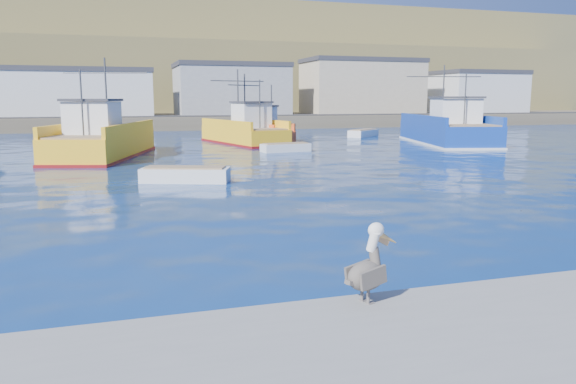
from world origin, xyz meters
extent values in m
plane|color=#061A51|center=(0.00, 0.00, 0.00)|extent=(260.00, 260.00, 0.00)
cube|color=brown|center=(0.00, 72.00, 0.80)|extent=(160.00, 30.00, 1.60)
cube|color=brown|center=(0.00, 98.00, 6.00)|extent=(180.00, 40.00, 14.00)
cube|color=brown|center=(0.00, 118.00, 11.00)|extent=(200.00, 40.00, 24.00)
cube|color=#2D2D2D|center=(0.00, 61.00, 1.65)|extent=(150.00, 5.00, 0.10)
cube|color=silver|center=(-10.00, 67.00, 4.35)|extent=(18.00, 11.00, 5.50)
cube|color=#333338|center=(-10.00, 67.00, 7.40)|extent=(18.36, 11.22, 0.60)
cube|color=gray|center=(10.00, 67.00, 4.85)|extent=(15.00, 10.00, 6.50)
cube|color=#333338|center=(10.00, 67.00, 8.40)|extent=(15.30, 10.20, 0.60)
cube|color=tan|center=(30.00, 67.00, 5.35)|extent=(17.00, 9.00, 7.50)
cube|color=#333338|center=(30.00, 67.00, 9.40)|extent=(17.34, 9.18, 0.60)
cube|color=silver|center=(50.00, 67.00, 4.60)|extent=(13.00, 10.00, 6.00)
cube|color=#333338|center=(50.00, 67.00, 7.90)|extent=(13.26, 10.20, 0.60)
cube|color=yellow|center=(-6.64, 27.84, 0.79)|extent=(7.30, 12.75, 1.57)
cube|color=yellow|center=(-4.82, 27.31, 1.92)|extent=(3.59, 11.45, 0.70)
cube|color=yellow|center=(-8.46, 28.38, 1.92)|extent=(3.59, 11.45, 0.70)
cube|color=maroon|center=(-6.64, 27.84, 0.05)|extent=(7.44, 13.01, 0.25)
cube|color=#8C7251|center=(-6.64, 27.84, 1.62)|extent=(6.85, 12.20, 0.10)
cube|color=white|center=(-7.15, 26.10, 2.67)|extent=(3.57, 3.70, 2.00)
cube|color=#333338|center=(-7.15, 26.10, 3.77)|extent=(3.86, 4.11, 0.15)
cylinder|color=#4C4C4C|center=(-6.30, 29.01, 4.07)|extent=(0.15, 0.15, 5.00)
cylinder|color=#4C4C4C|center=(-7.67, 24.36, 3.57)|extent=(0.12, 0.12, 4.00)
cylinder|color=#4C4C4C|center=(-6.30, 29.01, 5.57)|extent=(5.44, 1.68, 0.08)
cube|color=yellow|center=(4.83, 36.26, 0.68)|extent=(5.84, 11.01, 1.36)
cube|color=yellow|center=(6.49, 36.63, 1.71)|extent=(2.47, 10.06, 0.70)
cube|color=yellow|center=(3.17, 35.88, 1.71)|extent=(2.47, 10.06, 0.70)
cube|color=maroon|center=(4.83, 36.26, 0.05)|extent=(5.95, 11.23, 0.25)
cube|color=#8C7251|center=(4.83, 36.26, 1.41)|extent=(5.46, 10.54, 0.10)
cube|color=white|center=(5.18, 34.73, 2.46)|extent=(3.05, 3.11, 2.00)
cube|color=#333338|center=(5.18, 34.73, 3.56)|extent=(3.29, 3.46, 0.15)
cylinder|color=#4C4C4C|center=(4.60, 37.28, 3.86)|extent=(0.14, 0.14, 5.00)
cylinder|color=#4C4C4C|center=(5.52, 33.19, 3.36)|extent=(0.12, 0.12, 4.00)
cylinder|color=#4C4C4C|center=(4.60, 37.28, 5.36)|extent=(4.96, 1.19, 0.08)
cube|color=navy|center=(21.71, 31.09, 0.88)|extent=(7.90, 14.24, 1.75)
cube|color=navy|center=(23.86, 30.54, 2.10)|extent=(3.53, 12.88, 0.70)
cube|color=navy|center=(19.56, 31.63, 2.10)|extent=(3.53, 12.88, 0.70)
cube|color=silver|center=(21.71, 31.09, 0.05)|extent=(8.06, 14.52, 0.25)
cube|color=#8C7251|center=(21.71, 31.09, 1.80)|extent=(7.40, 13.62, 0.10)
cube|color=white|center=(21.21, 29.12, 2.85)|extent=(4.03, 4.08, 2.00)
cube|color=#333338|center=(21.21, 29.12, 3.95)|extent=(4.36, 4.53, 0.15)
cylinder|color=#4C4C4C|center=(22.04, 32.39, 4.25)|extent=(0.15, 0.15, 5.00)
cylinder|color=#4C4C4C|center=(20.71, 27.16, 3.75)|extent=(0.12, 0.12, 4.00)
cylinder|color=#4C4C4C|center=(22.04, 32.39, 5.75)|extent=(6.43, 1.71, 0.08)
cube|color=#E75422|center=(5.77, 37.21, 0.51)|extent=(6.80, 8.10, 1.01)
cube|color=#E75422|center=(6.91, 37.99, 1.36)|extent=(4.44, 6.43, 0.70)
cube|color=#E75422|center=(4.64, 36.44, 1.36)|extent=(4.44, 6.43, 0.70)
cube|color=#8C7251|center=(5.77, 37.21, 1.06)|extent=(6.43, 7.71, 0.10)
cube|color=white|center=(6.43, 36.24, 2.11)|extent=(2.79, 2.76, 2.00)
cube|color=#333338|center=(6.43, 36.24, 3.21)|extent=(3.04, 3.04, 0.15)
cylinder|color=#4C4C4C|center=(5.34, 37.86, 3.51)|extent=(0.17, 0.17, 5.00)
cylinder|color=#4C4C4C|center=(7.09, 35.28, 3.01)|extent=(0.14, 0.14, 4.00)
cylinder|color=#4C4C4C|center=(5.34, 37.86, 5.01)|extent=(3.44, 2.36, 0.08)
cube|color=silver|center=(-2.81, 14.69, 0.25)|extent=(4.29, 2.71, 0.81)
cube|color=#8C7251|center=(-2.81, 14.69, 0.69)|extent=(3.81, 2.29, 0.08)
cube|color=silver|center=(18.45, 41.13, 0.27)|extent=(4.21, 3.86, 0.85)
cube|color=#8C7251|center=(18.45, 41.13, 0.72)|extent=(3.68, 3.34, 0.08)
cube|color=silver|center=(6.08, 27.78, 0.23)|extent=(3.75, 1.75, 0.72)
cube|color=#8C7251|center=(6.08, 27.78, 0.61)|extent=(3.35, 1.43, 0.07)
cylinder|color=#595451|center=(-2.00, -3.48, 0.63)|extent=(0.07, 0.07, 0.25)
cube|color=#595451|center=(-1.96, -3.46, 0.51)|extent=(0.15, 0.13, 0.01)
cylinder|color=#595451|center=(-2.05, -3.32, 0.63)|extent=(0.07, 0.07, 0.25)
cube|color=#595451|center=(-2.00, -3.31, 0.51)|extent=(0.15, 0.13, 0.01)
ellipsoid|color=#38332D|center=(-2.00, -3.39, 0.96)|extent=(0.83, 0.62, 0.50)
cube|color=#38332D|center=(-1.97, -3.59, 0.98)|extent=(0.56, 0.21, 0.37)
cube|color=#38332D|center=(-2.08, -3.21, 0.98)|extent=(0.56, 0.21, 0.37)
cube|color=#38332D|center=(-2.31, -3.48, 0.90)|extent=(0.22, 0.19, 0.11)
cylinder|color=#38332D|center=(-1.84, -3.35, 1.23)|extent=(0.24, 0.30, 0.40)
cylinder|color=white|center=(-1.88, -3.36, 1.53)|extent=(0.22, 0.29, 0.38)
ellipsoid|color=white|center=(-1.83, -3.34, 1.72)|extent=(0.35, 0.30, 0.25)
cone|color=gold|center=(-1.60, -3.28, 1.56)|extent=(0.52, 0.26, 0.35)
cube|color=tan|center=(-1.69, -3.31, 1.52)|extent=(0.31, 0.13, 0.22)
camera|label=1|loc=(-5.89, -11.57, 3.87)|focal=35.00mm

